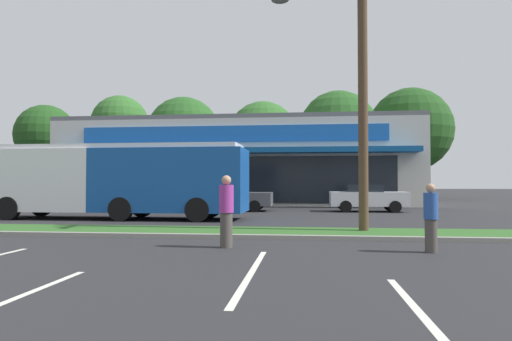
# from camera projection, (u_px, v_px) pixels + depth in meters

# --- Properties ---
(grass_median) EXTENTS (56.00, 2.20, 0.12)m
(grass_median) POSITION_uv_depth(u_px,v_px,m) (176.00, 231.00, 14.30)
(grass_median) COLOR #2D5B23
(grass_median) RESTS_ON ground_plane
(curb_lip) EXTENTS (56.00, 0.24, 0.12)m
(curb_lip) POSITION_uv_depth(u_px,v_px,m) (164.00, 236.00, 13.08)
(curb_lip) COLOR gray
(curb_lip) RESTS_ON ground_plane
(parking_stripe_2) EXTENTS (0.12, 4.80, 0.01)m
(parking_stripe_2) POSITION_uv_depth(u_px,v_px,m) (251.00, 272.00, 7.99)
(parking_stripe_2) COLOR silver
(parking_stripe_2) RESTS_ON ground_plane
(parking_stripe_3) EXTENTS (0.12, 4.80, 0.01)m
(parking_stripe_3) POSITION_uv_depth(u_px,v_px,m) (431.00, 325.00, 5.02)
(parking_stripe_3) COLOR silver
(parking_stripe_3) RESTS_ON ground_plane
(storefront_building) EXTENTS (26.09, 13.96, 6.30)m
(storefront_building) POSITION_uv_depth(u_px,v_px,m) (244.00, 164.00, 36.65)
(storefront_building) COLOR beige
(storefront_building) RESTS_ON ground_plane
(tree_far_left) EXTENTS (6.25, 6.25, 9.75)m
(tree_far_left) POSITION_uv_depth(u_px,v_px,m) (46.00, 135.00, 47.22)
(tree_far_left) COLOR #473323
(tree_far_left) RESTS_ON ground_plane
(tree_left) EXTENTS (5.88, 5.88, 10.64)m
(tree_left) POSITION_uv_depth(u_px,v_px,m) (120.00, 124.00, 46.71)
(tree_left) COLOR #473323
(tree_left) RESTS_ON ground_plane
(tree_mid_left) EXTENTS (7.26, 7.26, 10.04)m
(tree_mid_left) POSITION_uv_depth(u_px,v_px,m) (184.00, 134.00, 44.38)
(tree_mid_left) COLOR #473323
(tree_mid_left) RESTS_ON ground_plane
(tree_mid) EXTENTS (7.06, 7.06, 9.72)m
(tree_mid) POSITION_uv_depth(u_px,v_px,m) (263.00, 137.00, 44.97)
(tree_mid) COLOR #473323
(tree_mid) RESTS_ON ground_plane
(tree_mid_right) EXTENTS (7.38, 7.38, 10.31)m
(tree_mid_right) POSITION_uv_depth(u_px,v_px,m) (338.00, 130.00, 42.64)
(tree_mid_right) COLOR #473323
(tree_mid_right) RESTS_ON ground_plane
(tree_right) EXTENTS (8.38, 8.38, 11.17)m
(tree_right) POSITION_uv_depth(u_px,v_px,m) (410.00, 129.00, 45.47)
(tree_right) COLOR #473323
(tree_right) RESTS_ON ground_plane
(utility_pole) EXTENTS (3.12, 2.39, 10.31)m
(utility_pole) POSITION_uv_depth(u_px,v_px,m) (358.00, 58.00, 14.07)
(utility_pole) COLOR #4C3826
(utility_pole) RESTS_ON ground_plane
(city_bus) EXTENTS (11.91, 2.80, 3.25)m
(city_bus) POSITION_uv_depth(u_px,v_px,m) (113.00, 179.00, 19.90)
(city_bus) COLOR #144793
(city_bus) RESTS_ON ground_plane
(car_0) EXTENTS (4.16, 1.87, 1.50)m
(car_0) POSITION_uv_depth(u_px,v_px,m) (368.00, 197.00, 24.79)
(car_0) COLOR silver
(car_0) RESTS_ON ground_plane
(car_2) EXTENTS (4.26, 1.95, 1.53)m
(car_2) POSITION_uv_depth(u_px,v_px,m) (83.00, 196.00, 26.80)
(car_2) COLOR maroon
(car_2) RESTS_ON ground_plane
(car_4) EXTENTS (4.57, 1.99, 1.48)m
(car_4) POSITION_uv_depth(u_px,v_px,m) (231.00, 197.00, 25.50)
(car_4) COLOR #515459
(car_4) RESTS_ON ground_plane
(pedestrian_near_bench) EXTENTS (0.32, 0.32, 1.58)m
(pedestrian_near_bench) POSITION_uv_depth(u_px,v_px,m) (431.00, 218.00, 10.30)
(pedestrian_near_bench) COLOR #47423D
(pedestrian_near_bench) RESTS_ON ground_plane
(pedestrian_mid) EXTENTS (0.36, 0.36, 1.78)m
(pedestrian_mid) POSITION_uv_depth(u_px,v_px,m) (226.00, 211.00, 11.09)
(pedestrian_mid) COLOR #47423D
(pedestrian_mid) RESTS_ON ground_plane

